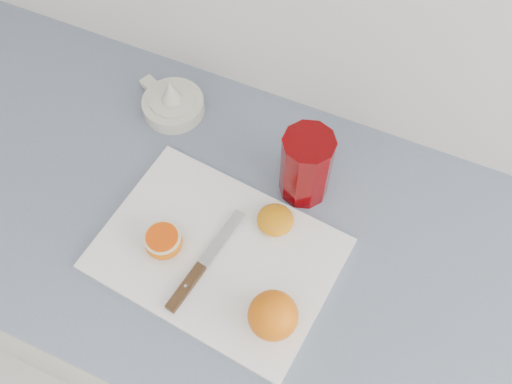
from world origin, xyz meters
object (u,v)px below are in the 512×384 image
at_px(counter, 242,308).
at_px(half_orange, 163,242).
at_px(red_tumbler, 306,168).
at_px(citrus_juicer, 172,103).
at_px(cutting_board, 217,254).

distance_m(counter, half_orange, 0.49).
bearing_deg(counter, red_tumbler, 56.62).
bearing_deg(counter, citrus_juicer, 140.59).
bearing_deg(citrus_juicer, half_orange, -64.56).
xyz_separation_m(half_orange, red_tumbler, (0.17, 0.21, 0.04)).
height_order(half_orange, citrus_juicer, citrus_juicer).
xyz_separation_m(counter, citrus_juicer, (-0.22, 0.18, 0.47)).
height_order(counter, citrus_juicer, citrus_juicer).
bearing_deg(citrus_juicer, cutting_board, -48.93).
bearing_deg(cutting_board, counter, 83.78).
distance_m(counter, cutting_board, 0.45).
bearing_deg(red_tumbler, cutting_board, -114.96).
relative_size(cutting_board, half_orange, 6.10).
height_order(counter, half_orange, half_orange).
height_order(cutting_board, citrus_juicer, citrus_juicer).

